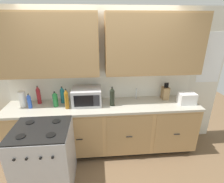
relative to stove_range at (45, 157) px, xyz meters
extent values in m
plane|color=brown|center=(0.86, 0.33, -0.47)|extent=(8.07, 8.07, 0.00)
cube|color=silver|center=(0.86, 0.96, 0.77)|extent=(4.43, 0.05, 2.49)
cube|color=white|center=(0.86, 0.93, 0.67)|extent=(3.23, 0.01, 0.40)
cube|color=tan|center=(0.03, 0.76, 1.44)|extent=(1.56, 0.34, 0.95)
cube|color=#A58052|center=(0.03, 0.59, 1.44)|extent=(1.53, 0.01, 0.89)
cube|color=tan|center=(1.69, 0.76, 1.44)|extent=(1.56, 0.34, 0.95)
cube|color=#A58052|center=(1.69, 0.59, 1.44)|extent=(1.53, 0.01, 0.89)
cube|color=white|center=(2.83, 0.93, 1.17)|extent=(0.44, 0.01, 0.90)
cube|color=black|center=(0.86, 0.66, -0.42)|extent=(3.16, 0.48, 0.10)
cube|color=tan|center=(0.86, 0.63, 0.03)|extent=(3.23, 0.60, 0.80)
cube|color=#A88354|center=(-0.35, 0.33, 0.03)|extent=(0.74, 0.01, 0.74)
cube|color=black|center=(-0.35, 0.31, 0.02)|extent=(0.10, 0.01, 0.01)
cube|color=#A88354|center=(0.46, 0.33, 0.03)|extent=(0.74, 0.01, 0.74)
cube|color=black|center=(0.46, 0.31, 0.02)|extent=(0.10, 0.01, 0.01)
cube|color=#A88354|center=(1.27, 0.33, 0.03)|extent=(0.74, 0.01, 0.74)
cube|color=black|center=(1.27, 0.31, 0.02)|extent=(0.10, 0.01, 0.01)
cube|color=#A88354|center=(2.07, 0.33, 0.03)|extent=(0.74, 0.01, 0.74)
cube|color=black|center=(2.07, 0.31, 0.02)|extent=(0.10, 0.01, 0.01)
cube|color=#ADA899|center=(0.86, 0.63, 0.45)|extent=(3.26, 0.63, 0.04)
cube|color=#A8AAAF|center=(1.47, 0.66, 0.45)|extent=(0.56, 0.38, 0.02)
cube|color=#B7B7BC|center=(0.00, 0.00, -0.01)|extent=(0.76, 0.66, 0.92)
cube|color=black|center=(0.00, 0.00, 0.46)|extent=(0.74, 0.65, 0.02)
cylinder|color=black|center=(-0.18, -0.16, 0.47)|extent=(0.12, 0.12, 0.01)
cylinder|color=black|center=(0.18, -0.16, 0.47)|extent=(0.12, 0.12, 0.01)
cylinder|color=black|center=(-0.18, 0.16, 0.47)|extent=(0.12, 0.12, 0.01)
cylinder|color=black|center=(0.18, 0.16, 0.47)|extent=(0.12, 0.12, 0.01)
cylinder|color=black|center=(-0.22, -0.34, 0.28)|extent=(0.03, 0.02, 0.03)
cylinder|color=black|center=(-0.08, -0.34, 0.28)|extent=(0.03, 0.02, 0.03)
cylinder|color=black|center=(0.08, -0.34, 0.28)|extent=(0.03, 0.02, 0.03)
cylinder|color=black|center=(0.22, -0.34, 0.28)|extent=(0.03, 0.02, 0.03)
cube|color=#B7B7BC|center=(0.59, 0.69, 0.61)|extent=(0.48, 0.36, 0.28)
cube|color=black|center=(0.55, 0.50, 0.61)|extent=(0.31, 0.01, 0.19)
cube|color=#28282D|center=(0.75, 0.50, 0.61)|extent=(0.10, 0.01, 0.19)
cube|color=white|center=(2.28, 0.56, 0.56)|extent=(0.28, 0.18, 0.19)
cube|color=black|center=(2.23, 0.56, 0.66)|extent=(0.02, 0.13, 0.01)
cube|color=black|center=(2.33, 0.56, 0.66)|extent=(0.02, 0.13, 0.01)
cube|color=#9C794E|center=(1.99, 0.78, 0.58)|extent=(0.11, 0.14, 0.22)
cylinder|color=black|center=(1.96, 0.77, 0.73)|extent=(0.02, 0.02, 0.09)
cylinder|color=black|center=(1.98, 0.77, 0.73)|extent=(0.02, 0.02, 0.09)
cylinder|color=black|center=(2.00, 0.77, 0.73)|extent=(0.02, 0.02, 0.09)
cylinder|color=black|center=(2.02, 0.77, 0.73)|extent=(0.02, 0.02, 0.09)
cylinder|color=#B2B5BA|center=(1.47, 0.84, 0.57)|extent=(0.02, 0.02, 0.20)
cylinder|color=white|center=(-0.46, 0.70, 0.60)|extent=(0.12, 0.12, 0.26)
cylinder|color=#1E707A|center=(0.17, 0.78, 0.59)|extent=(0.07, 0.07, 0.24)
cone|color=#1E707A|center=(0.17, 0.78, 0.73)|extent=(0.07, 0.07, 0.06)
cylinder|color=black|center=(0.17, 0.78, 0.76)|extent=(0.03, 0.03, 0.02)
cylinder|color=maroon|center=(-0.23, 0.79, 0.60)|extent=(0.07, 0.07, 0.25)
cone|color=maroon|center=(-0.23, 0.79, 0.75)|extent=(0.06, 0.06, 0.06)
cylinder|color=black|center=(-0.23, 0.79, 0.78)|extent=(0.02, 0.02, 0.02)
cylinder|color=black|center=(1.01, 0.59, 0.60)|extent=(0.08, 0.08, 0.27)
cone|color=black|center=(1.01, 0.59, 0.77)|extent=(0.07, 0.07, 0.07)
cylinder|color=black|center=(1.01, 0.59, 0.79)|extent=(0.03, 0.03, 0.02)
cylinder|color=blue|center=(-0.33, 0.62, 0.57)|extent=(0.06, 0.06, 0.20)
cone|color=blue|center=(-0.33, 0.62, 0.69)|extent=(0.06, 0.06, 0.05)
cylinder|color=black|center=(-0.33, 0.62, 0.71)|extent=(0.02, 0.02, 0.02)
cylinder|color=#237A38|center=(0.08, 0.65, 0.57)|extent=(0.08, 0.08, 0.21)
cone|color=#237A38|center=(0.08, 0.65, 0.70)|extent=(0.08, 0.08, 0.05)
cylinder|color=black|center=(0.08, 0.65, 0.72)|extent=(0.03, 0.03, 0.02)
cylinder|color=#9E6619|center=(0.28, 0.55, 0.60)|extent=(0.07, 0.07, 0.27)
cone|color=#9E6619|center=(0.28, 0.55, 0.77)|extent=(0.06, 0.06, 0.07)
cylinder|color=black|center=(0.28, 0.55, 0.80)|extent=(0.02, 0.02, 0.02)
camera|label=1|loc=(0.78, -2.00, 1.77)|focal=27.70mm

